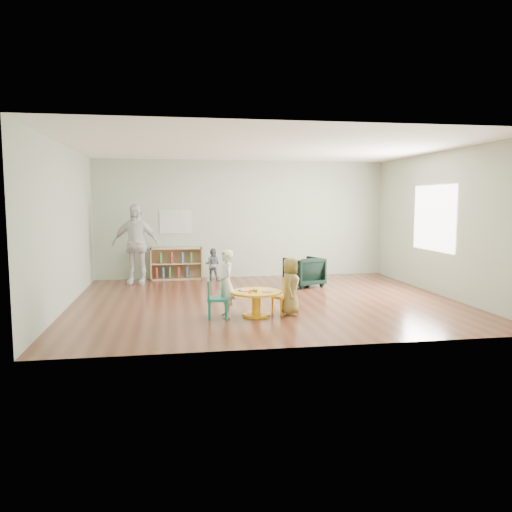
# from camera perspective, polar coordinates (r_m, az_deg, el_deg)

# --- Properties ---
(room) EXTENTS (7.10, 7.00, 2.80)m
(room) POSITION_cam_1_polar(r_m,az_deg,el_deg) (9.11, 1.15, 6.64)
(room) COLOR #552A1A
(room) RESTS_ON ground
(activity_table) EXTENTS (0.81, 0.81, 0.45)m
(activity_table) POSITION_cam_1_polar(r_m,az_deg,el_deg) (8.02, 0.03, -4.90)
(activity_table) COLOR yellow
(activity_table) RESTS_ON ground
(kid_chair_left) EXTENTS (0.35, 0.35, 0.61)m
(kid_chair_left) POSITION_cam_1_polar(r_m,az_deg,el_deg) (7.89, -4.74, -4.75)
(kid_chair_left) COLOR #177F6B
(kid_chair_left) RESTS_ON ground
(kid_chair_right) EXTENTS (0.40, 0.40, 0.56)m
(kid_chair_right) POSITION_cam_1_polar(r_m,az_deg,el_deg) (8.23, 3.30, -4.48)
(kid_chair_right) COLOR yellow
(kid_chair_right) RESTS_ON ground
(bookshelf) EXTENTS (1.20, 0.30, 0.75)m
(bookshelf) POSITION_cam_1_polar(r_m,az_deg,el_deg) (11.91, -9.15, -0.88)
(bookshelf) COLOR tan
(bookshelf) RESTS_ON ground
(alphabet_poster) EXTENTS (0.74, 0.01, 0.54)m
(alphabet_poster) POSITION_cam_1_polar(r_m,az_deg,el_deg) (11.95, -9.17, 3.88)
(alphabet_poster) COLOR white
(alphabet_poster) RESTS_ON ground
(armchair) EXTENTS (0.89, 0.90, 0.64)m
(armchair) POSITION_cam_1_polar(r_m,az_deg,el_deg) (10.80, 5.52, -1.80)
(armchair) COLOR black
(armchair) RESTS_ON ground
(child_left) EXTENTS (0.29, 0.41, 1.07)m
(child_left) POSITION_cam_1_polar(r_m,az_deg,el_deg) (7.95, -3.43, -3.15)
(child_left) COLOR white
(child_left) RESTS_ON ground
(child_right) EXTENTS (0.45, 0.54, 0.93)m
(child_right) POSITION_cam_1_polar(r_m,az_deg,el_deg) (8.08, 3.97, -3.48)
(child_right) COLOR gold
(child_right) RESTS_ON ground
(toddler) EXTENTS (0.43, 0.38, 0.75)m
(toddler) POSITION_cam_1_polar(r_m,az_deg,el_deg) (11.62, -4.98, -0.96)
(toddler) COLOR #161838
(toddler) RESTS_ON ground
(adult_caretaker) EXTENTS (1.10, 0.59, 1.78)m
(adult_caretaker) POSITION_cam_1_polar(r_m,az_deg,el_deg) (11.36, -13.61, 1.33)
(adult_caretaker) COLOR silver
(adult_caretaker) RESTS_ON ground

